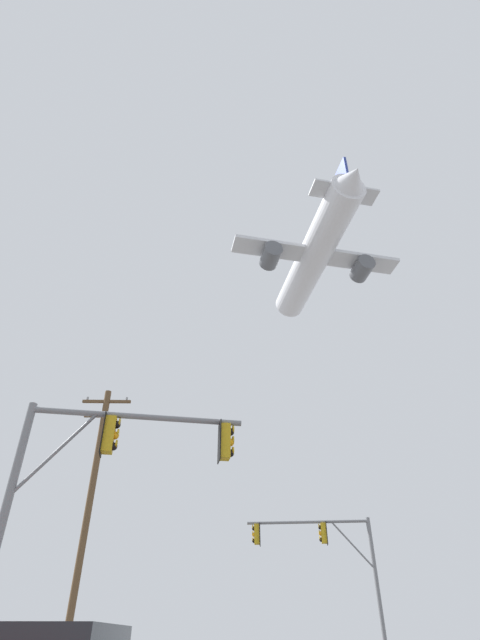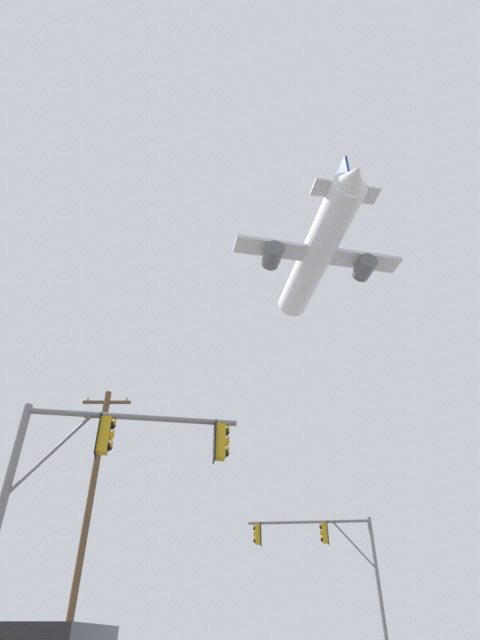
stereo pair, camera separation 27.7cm
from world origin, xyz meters
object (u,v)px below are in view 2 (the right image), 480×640
Objects in this scene: utility_pole at (89,509)px; airplane at (316,255)px; signal_pole_near at (92,473)px; signal_pole_far at (330,554)px.

airplane is at bearing 49.23° from utility_pole.
signal_pole_near is 0.57× the size of utility_pole.
airplane is at bearing 65.46° from signal_pole_near.
airplane is (3.67, 11.80, 29.46)m from signal_pole_far.
utility_pole is at bearing -130.77° from airplane.
airplane is (14.13, 16.39, 28.45)m from utility_pole.
utility_pole is (-2.58, 8.90, 1.09)m from signal_pole_near.
airplane is (11.54, 25.28, 29.54)m from signal_pole_near.
signal_pole_far is 31.94m from airplane.
utility_pole reaches higher than signal_pole_near.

